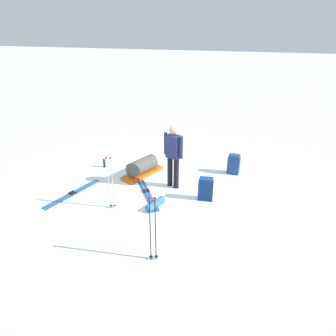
{
  "coord_description": "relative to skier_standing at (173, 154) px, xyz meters",
  "views": [
    {
      "loc": [
        -1.74,
        6.53,
        4.02
      ],
      "look_at": [
        0.0,
        0.0,
        0.7
      ],
      "focal_mm": 32.33,
      "sensor_mm": 36.0,
      "label": 1
    }
  ],
  "objects": [
    {
      "name": "ski_pair_near",
      "position": [
        2.39,
        1.05,
        -0.94
      ],
      "size": [
        0.74,
        1.68,
        0.05
      ],
      "color": "#2A599C",
      "rests_on": "ground_plane"
    },
    {
      "name": "gear_sled",
      "position": [
        1.02,
        -0.44,
        -0.73
      ],
      "size": [
        0.96,
        1.36,
        0.49
      ],
      "color": "#D75B11",
      "rests_on": "ground_plane"
    },
    {
      "name": "ski_poles_planted_near",
      "position": [
        -0.32,
        2.76,
        -0.2
      ],
      "size": [
        0.16,
        0.1,
        1.36
      ],
      "color": "black",
      "rests_on": "ground_plane"
    },
    {
      "name": "backpack_large_dark",
      "position": [
        -1.5,
        -1.2,
        -0.67
      ],
      "size": [
        0.36,
        0.25,
        0.59
      ],
      "color": "navy",
      "rests_on": "ground_plane"
    },
    {
      "name": "ground_plane",
      "position": [
        0.05,
        0.34,
        -0.95
      ],
      "size": [
        80.0,
        80.0,
        0.0
      ],
      "primitive_type": "plane",
      "color": "white"
    },
    {
      "name": "ski_pair_far",
      "position": [
        0.6,
        0.46,
        -0.94
      ],
      "size": [
        1.19,
        1.72,
        0.05
      ],
      "color": "#2656A3",
      "rests_on": "ground_plane"
    },
    {
      "name": "skier_standing",
      "position": [
        0.0,
        0.0,
        0.0
      ],
      "size": [
        0.54,
        0.33,
        1.7
      ],
      "color": "black",
      "rests_on": "ground_plane"
    },
    {
      "name": "backpack_bright",
      "position": [
        -0.93,
        0.43,
        -0.66
      ],
      "size": [
        0.38,
        0.24,
        0.59
      ],
      "color": "navy",
      "rests_on": "ground_plane"
    },
    {
      "name": "ski_poles_planted_far",
      "position": [
        1.13,
        1.36,
        -0.22
      ],
      "size": [
        0.16,
        0.1,
        1.33
      ],
      "color": "#A9AFC2",
      "rests_on": "ground_plane"
    },
    {
      "name": "sleeping_mat_rolled",
      "position": [
        0.16,
        1.1,
        -0.86
      ],
      "size": [
        0.37,
        0.58,
        0.18
      ],
      "primitive_type": "cylinder",
      "rotation": [
        0.0,
        1.57,
        4.34
      ],
      "color": "teal",
      "rests_on": "ground_plane"
    },
    {
      "name": "thermos_bottle",
      "position": [
        2.29,
        -0.61,
        -0.82
      ],
      "size": [
        0.07,
        0.07,
        0.26
      ],
      "primitive_type": "cylinder",
      "color": "black",
      "rests_on": "ground_plane"
    }
  ]
}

